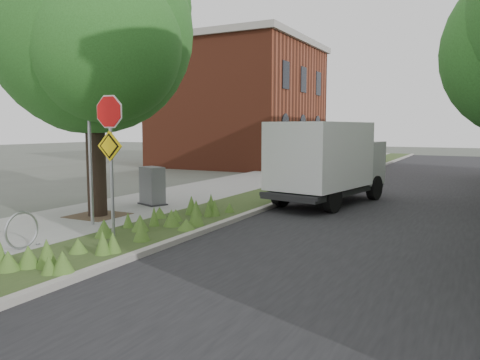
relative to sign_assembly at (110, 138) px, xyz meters
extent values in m
plane|color=#4C5147|center=(1.40, -0.58, -2.33)|extent=(120.00, 120.00, 0.00)
cube|color=gray|center=(-2.85, 9.42, -2.27)|extent=(3.50, 60.00, 0.12)
cube|color=#2C421C|center=(-0.10, 9.42, -2.27)|extent=(2.00, 60.00, 0.12)
cube|color=#9E9991|center=(0.90, 9.42, -2.26)|extent=(0.20, 60.00, 0.13)
cube|color=black|center=(4.40, 9.42, -2.32)|extent=(7.00, 60.00, 0.01)
cylinder|color=black|center=(-2.60, 2.22, 0.03)|extent=(0.52, 0.52, 4.48)
sphere|color=#25531B|center=(-2.60, 2.22, 2.75)|extent=(5.40, 5.40, 5.40)
sphere|color=#25531B|center=(-3.81, 3.03, 2.08)|extent=(4.05, 4.05, 4.05)
sphere|color=#25531B|center=(-1.52, 1.54, 2.21)|extent=(3.78, 3.78, 3.78)
cube|color=#473828|center=(-2.60, 2.22, -2.20)|extent=(1.40, 1.40, 0.01)
cylinder|color=#A5A8AD|center=(-1.80, 1.22, -0.21)|extent=(0.08, 0.08, 4.00)
torus|color=#A5A8AD|center=(-1.30, -1.18, -1.83)|extent=(0.05, 0.77, 0.77)
cube|color=#A5A8AD|center=(-1.30, -1.54, -2.19)|extent=(0.06, 0.06, 0.04)
cube|color=#A5A8AD|center=(-1.30, -0.82, -2.19)|extent=(0.06, 0.06, 0.04)
cylinder|color=#A5A8AD|center=(0.00, 0.02, -0.71)|extent=(0.07, 0.07, 3.00)
cylinder|color=red|center=(0.00, -0.01, 0.54)|extent=(0.86, 0.03, 0.86)
cylinder|color=white|center=(0.00, 0.00, 0.54)|extent=(0.94, 0.02, 0.94)
cube|color=yellow|center=(0.00, -0.01, -0.16)|extent=(0.64, 0.03, 0.64)
cube|color=brown|center=(-8.10, 21.42, 1.67)|extent=(9.00, 10.00, 8.00)
cube|color=#9E9991|center=(-8.10, 21.42, 5.77)|extent=(9.40, 10.40, 0.40)
cube|color=#262628|center=(2.24, 7.80, -1.84)|extent=(2.80, 5.31, 0.17)
cube|color=#B7BABC|center=(2.60, 9.72, -1.03)|extent=(2.16, 1.67, 1.52)
cube|color=white|center=(2.15, 7.29, -0.65)|extent=(2.72, 3.94, 2.10)
cube|color=#262628|center=(-2.44, 4.43, -2.19)|extent=(1.06, 0.89, 0.04)
cube|color=slate|center=(-2.44, 4.43, -1.61)|extent=(0.93, 0.76, 1.20)
camera|label=1|loc=(6.82, -7.30, 0.21)|focal=35.00mm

